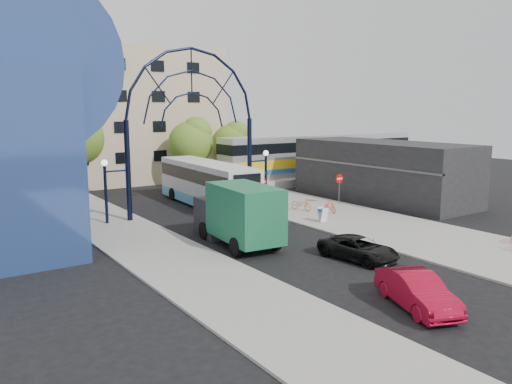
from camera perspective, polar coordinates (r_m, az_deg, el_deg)
ground at (r=26.46m, az=7.34°, el=-7.54°), size 120.00×120.00×0.00m
sidewalk_east at (r=34.67m, az=12.77°, el=-3.53°), size 8.00×56.00×0.12m
plaza_west at (r=27.94m, az=-11.24°, el=-6.61°), size 5.00×50.00×0.12m
gateway_arch at (r=36.91m, az=-7.32°, el=10.68°), size 13.64×0.44×12.10m
stop_sign at (r=38.13m, az=0.69°, el=0.82°), size 0.80×0.07×2.50m
do_not_enter_sign at (r=40.55m, az=9.51°, el=1.18°), size 0.76×0.07×2.48m
street_name_sign at (r=38.82m, az=0.66°, el=1.18°), size 0.70×0.70×2.80m
sandwich_board at (r=34.22m, az=7.64°, el=-2.38°), size 0.55×0.61×0.99m
commercial_block_east at (r=44.09m, az=14.20°, el=2.36°), size 6.00×16.00×5.00m
apartment_block at (r=56.98m, az=-15.35°, el=8.38°), size 20.00×12.10×14.00m
train_platform at (r=55.54m, az=7.52°, el=1.78°), size 32.00×5.00×0.80m
train_car at (r=55.26m, az=7.57°, el=4.35°), size 25.10×3.05×4.20m
tree_north_a at (r=50.40m, az=-7.31°, el=5.82°), size 4.48×4.48×7.00m
tree_north_b at (r=50.46m, az=-19.66°, el=6.11°), size 5.12×5.12×8.00m
tree_north_c at (r=55.13m, az=-2.71°, el=5.84°), size 4.16×4.16×6.50m
city_bus at (r=40.07m, az=-5.63°, el=0.98°), size 3.68×13.03×3.54m
green_truck at (r=28.60m, az=-2.17°, el=-2.53°), size 3.24×7.22×3.54m
black_suv at (r=26.40m, az=11.64°, el=-6.34°), size 2.49×4.55×1.21m
red_sedan at (r=20.74m, az=17.90°, el=-10.69°), size 2.96×4.56×1.42m
bike_near_a at (r=38.02m, az=5.22°, el=-1.37°), size 1.06×1.95×0.97m
bike_near_b at (r=37.42m, az=8.46°, el=-1.66°), size 0.64×1.54×0.90m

